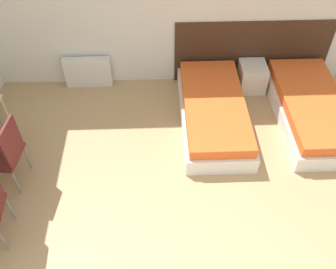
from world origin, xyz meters
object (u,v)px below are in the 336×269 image
at_px(bed_near_door, 310,109).
at_px(chair_near_laptop, 4,152).
at_px(bed_near_window, 213,112).
at_px(nightstand, 252,77).

relative_size(bed_near_door, chair_near_laptop, 2.04).
xyz_separation_m(bed_near_window, chair_near_laptop, (-2.58, -0.95, 0.33)).
relative_size(bed_near_window, nightstand, 4.56).
bearing_deg(bed_near_window, bed_near_door, 0.00).
bearing_deg(nightstand, bed_near_door, -47.64).
height_order(nightstand, chair_near_laptop, chair_near_laptop).
distance_m(bed_near_door, chair_near_laptop, 4.09).
bearing_deg(nightstand, bed_near_window, -132.36).
height_order(bed_near_window, nightstand, nightstand).
distance_m(bed_near_window, nightstand, 1.03).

